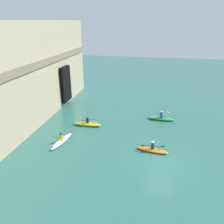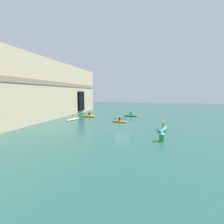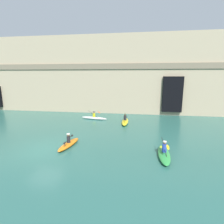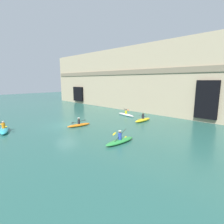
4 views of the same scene
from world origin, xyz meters
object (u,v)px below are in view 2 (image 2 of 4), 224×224
Objects in this scene: kayak_green at (131,115)px; marker_buoy at (162,136)px; kayak_cyan at (163,128)px; kayak_white at (73,119)px; kayak_orange at (120,121)px; kayak_yellow at (89,116)px.

marker_buoy is (-16.47, -5.87, 0.33)m from kayak_green.
kayak_cyan is 0.99× the size of kayak_white.
marker_buoy is at bearing 112.00° from kayak_green.
kayak_green reaches higher than kayak_orange.
kayak_white is 18.09m from marker_buoy.
kayak_orange is at bearing 151.85° from kayak_yellow.
kayak_yellow is at bearing -101.75° from kayak_cyan.
marker_buoy is at bearing -44.71° from kayak_orange.
kayak_orange is 7.50m from kayak_green.
marker_buoy is (-13.06, -14.35, 0.31)m from kayak_yellow.
kayak_cyan is 1.08× the size of kayak_yellow.
kayak_cyan is 16.62m from kayak_white.
kayak_cyan reaches higher than kayak_green.
kayak_orange is 0.93× the size of kayak_yellow.
kayak_cyan is 1.07× the size of kayak_green.
kayak_yellow is at bearing 47.69° from marker_buoy.
kayak_white is at bearing 60.74° from marker_buoy.
kayak_cyan is 3.00× the size of marker_buoy.
kayak_white is at bearing 70.99° from kayak_yellow.
kayak_yellow reaches higher than marker_buoy.
kayak_yellow is 2.78× the size of marker_buoy.
kayak_cyan reaches higher than kayak_orange.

